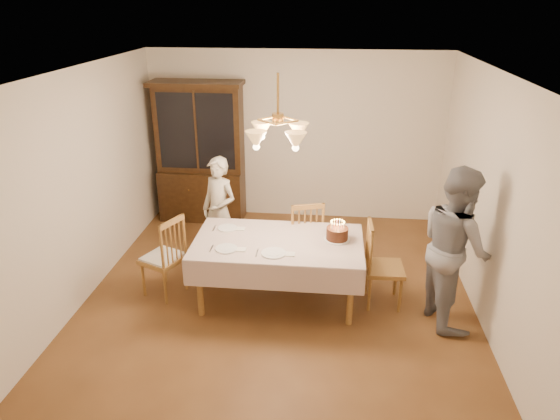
# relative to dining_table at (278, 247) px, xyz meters

# --- Properties ---
(ground) EXTENTS (5.00, 5.00, 0.00)m
(ground) POSITION_rel_dining_table_xyz_m (0.00, 0.00, -0.68)
(ground) COLOR brown
(ground) RESTS_ON ground
(room_shell) EXTENTS (5.00, 5.00, 5.00)m
(room_shell) POSITION_rel_dining_table_xyz_m (0.00, 0.00, 0.90)
(room_shell) COLOR white
(room_shell) RESTS_ON ground
(dining_table) EXTENTS (1.90, 1.10, 0.76)m
(dining_table) POSITION_rel_dining_table_xyz_m (0.00, 0.00, 0.00)
(dining_table) COLOR brown
(dining_table) RESTS_ON ground
(china_hutch) EXTENTS (1.38, 0.54, 2.16)m
(china_hutch) POSITION_rel_dining_table_xyz_m (-1.45, 2.25, 0.36)
(china_hutch) COLOR black
(china_hutch) RESTS_ON ground
(chair_far_side) EXTENTS (0.54, 0.53, 1.00)m
(chair_far_side) POSITION_rel_dining_table_xyz_m (0.25, 0.69, -0.24)
(chair_far_side) COLOR brown
(chair_far_side) RESTS_ON ground
(chair_left_end) EXTENTS (0.56, 0.57, 1.00)m
(chair_left_end) POSITION_rel_dining_table_xyz_m (-1.35, -0.01, -0.23)
(chair_left_end) COLOR brown
(chair_left_end) RESTS_ON ground
(chair_right_end) EXTENTS (0.43, 0.45, 1.00)m
(chair_right_end) POSITION_rel_dining_table_xyz_m (1.20, 0.04, -0.24)
(chair_right_end) COLOR brown
(chair_right_end) RESTS_ON ground
(elderly_woman) EXTENTS (0.62, 0.55, 1.44)m
(elderly_woman) POSITION_rel_dining_table_xyz_m (-0.87, 0.87, 0.03)
(elderly_woman) COLOR beige
(elderly_woman) RESTS_ON ground
(adult_in_grey) EXTENTS (0.84, 0.98, 1.76)m
(adult_in_grey) POSITION_rel_dining_table_xyz_m (1.88, -0.18, 0.19)
(adult_in_grey) COLOR slate
(adult_in_grey) RESTS_ON ground
(birthday_cake) EXTENTS (0.30, 0.30, 0.23)m
(birthday_cake) POSITION_rel_dining_table_xyz_m (0.66, 0.10, 0.15)
(birthday_cake) COLOR white
(birthday_cake) RESTS_ON dining_table
(place_setting_near_left) EXTENTS (0.39, 0.24, 0.02)m
(place_setting_near_left) POSITION_rel_dining_table_xyz_m (-0.52, -0.26, 0.08)
(place_setting_near_left) COLOR white
(place_setting_near_left) RESTS_ON dining_table
(place_setting_near_right) EXTENTS (0.41, 0.27, 0.02)m
(place_setting_near_right) POSITION_rel_dining_table_xyz_m (-0.00, -0.31, 0.08)
(place_setting_near_right) COLOR white
(place_setting_near_right) RESTS_ON dining_table
(place_setting_far_left) EXTENTS (0.37, 0.23, 0.02)m
(place_setting_far_left) POSITION_rel_dining_table_xyz_m (-0.62, 0.26, 0.08)
(place_setting_far_left) COLOR white
(place_setting_far_left) RESTS_ON dining_table
(chandelier) EXTENTS (0.62, 0.62, 0.73)m
(chandelier) POSITION_rel_dining_table_xyz_m (-0.00, -0.00, 1.29)
(chandelier) COLOR #BF8C3F
(chandelier) RESTS_ON ground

